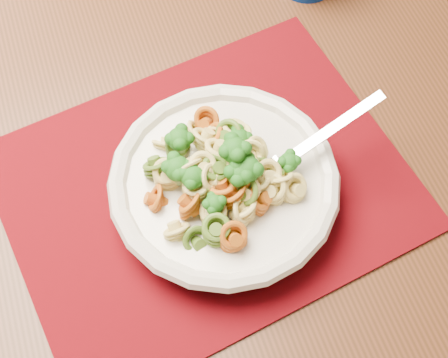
{
  "coord_description": "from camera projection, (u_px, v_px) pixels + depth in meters",
  "views": [
    {
      "loc": [
        0.56,
        -0.93,
        1.3
      ],
      "look_at": [
        0.57,
        -0.63,
        0.74
      ],
      "focal_mm": 50.0,
      "sensor_mm": 36.0,
      "label": 1
    }
  ],
  "objects": [
    {
      "name": "fork",
      "position": [
        271.0,
        171.0,
        0.63
      ],
      "size": [
        0.17,
        0.1,
        0.08
      ],
      "primitive_type": null,
      "rotation": [
        0.0,
        -0.35,
        0.47
      ],
      "color": "silver",
      "rests_on": "pasta_bowl"
    },
    {
      "name": "pasta_broccoli_heap",
      "position": [
        224.0,
        176.0,
        0.63
      ],
      "size": [
        0.2,
        0.2,
        0.06
      ],
      "primitive_type": null,
      "color": "#CFBB66",
      "rests_on": "pasta_bowl"
    },
    {
      "name": "dining_table",
      "position": [
        159.0,
        198.0,
        0.79
      ],
      "size": [
        1.42,
        1.12,
        0.7
      ],
      "rotation": [
        0.0,
        0.0,
        0.3
      ],
      "color": "#502916",
      "rests_on": "ground"
    },
    {
      "name": "pasta_bowl",
      "position": [
        224.0,
        184.0,
        0.64
      ],
      "size": [
        0.24,
        0.24,
        0.05
      ],
      "color": "silver",
      "rests_on": "placemat"
    },
    {
      "name": "placemat",
      "position": [
        206.0,
        187.0,
        0.67
      ],
      "size": [
        0.52,
        0.47,
        0.0
      ],
      "primitive_type": "cube",
      "rotation": [
        0.0,
        0.0,
        0.44
      ],
      "color": "#5C030A",
      "rests_on": "dining_table"
    }
  ]
}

